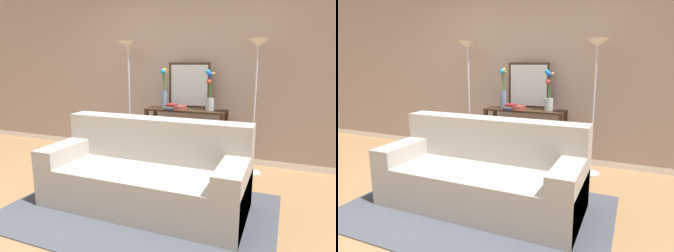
{
  "view_description": "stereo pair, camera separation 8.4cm",
  "coord_description": "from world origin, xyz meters",
  "views": [
    {
      "loc": [
        1.69,
        -2.18,
        1.45
      ],
      "look_at": [
        0.35,
        1.1,
        0.71
      ],
      "focal_mm": 31.8,
      "sensor_mm": 36.0,
      "label": 1
    },
    {
      "loc": [
        1.77,
        -2.15,
        1.45
      ],
      "look_at": [
        0.35,
        1.1,
        0.71
      ],
      "focal_mm": 31.8,
      "sensor_mm": 36.0,
      "label": 2
    }
  ],
  "objects": [
    {
      "name": "ground_plane",
      "position": [
        0.0,
        0.0,
        -0.01
      ],
      "size": [
        16.0,
        16.0,
        0.02
      ],
      "primitive_type": "cube",
      "color": "#9E754C"
    },
    {
      "name": "back_wall",
      "position": [
        0.0,
        2.2,
        1.33
      ],
      "size": [
        12.0,
        0.15,
        2.66
      ],
      "color": "white",
      "rests_on": "ground"
    },
    {
      "name": "area_rug",
      "position": [
        0.38,
        0.28,
        0.01
      ],
      "size": [
        2.63,
        1.73,
        0.01
      ],
      "color": "#474C56",
      "rests_on": "ground"
    },
    {
      "name": "couch",
      "position": [
        0.38,
        0.44,
        0.31
      ],
      "size": [
        2.07,
        0.87,
        0.88
      ],
      "color": "#ADA89E",
      "rests_on": "ground"
    },
    {
      "name": "console_table",
      "position": [
        0.34,
        1.83,
        0.56
      ],
      "size": [
        1.16,
        0.36,
        0.82
      ],
      "color": "#382619",
      "rests_on": "ground"
    },
    {
      "name": "floor_lamp_left",
      "position": [
        -0.55,
        1.77,
        1.4
      ],
      "size": [
        0.28,
        0.28,
        1.78
      ],
      "color": "silver",
      "rests_on": "ground"
    },
    {
      "name": "floor_lamp_right",
      "position": [
        1.29,
        1.77,
        1.38
      ],
      "size": [
        0.28,
        0.28,
        1.76
      ],
      "color": "silver",
      "rests_on": "ground"
    },
    {
      "name": "wall_mirror",
      "position": [
        0.33,
        1.97,
        1.14
      ],
      "size": [
        0.62,
        0.02,
        0.66
      ],
      "color": "#382619",
      "rests_on": "console_table"
    },
    {
      "name": "vase_tall_flowers",
      "position": [
        -0.0,
        1.81,
        1.07
      ],
      "size": [
        0.1,
        0.12,
        0.58
      ],
      "color": "#6B84AD",
      "rests_on": "console_table"
    },
    {
      "name": "vase_short_flowers",
      "position": [
        0.68,
        1.83,
        1.02
      ],
      "size": [
        0.12,
        0.13,
        0.56
      ],
      "color": "silver",
      "rests_on": "console_table"
    },
    {
      "name": "fruit_bowl",
      "position": [
        0.28,
        1.72,
        0.85
      ],
      "size": [
        0.21,
        0.21,
        0.07
      ],
      "color": "brown",
      "rests_on": "console_table"
    },
    {
      "name": "book_stack",
      "position": [
        0.16,
        1.71,
        0.85
      ],
      "size": [
        0.19,
        0.17,
        0.08
      ],
      "color": "navy",
      "rests_on": "console_table"
    },
    {
      "name": "book_row_under_console",
      "position": [
        0.09,
        1.83,
        0.06
      ],
      "size": [
        0.46,
        0.18,
        0.13
      ],
      "color": "gold",
      "rests_on": "ground"
    }
  ]
}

